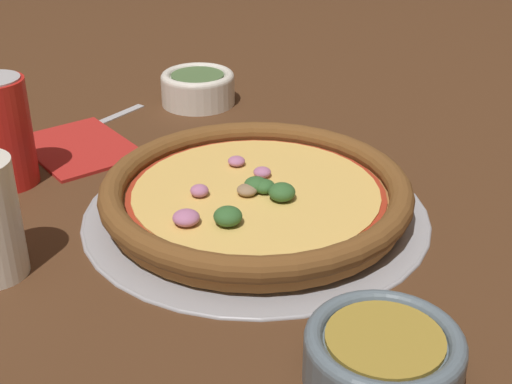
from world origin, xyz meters
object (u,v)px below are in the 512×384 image
beverage_can (2,132)px  pizza (256,193)px  bowl_near (383,354)px  pizza_tray (256,211)px  fork (84,129)px  napkin (79,146)px  bowl_far (198,86)px

beverage_can → pizza: bearing=-173.6°
pizza → bowl_near: 0.26m
pizza_tray → fork: size_ratio=1.86×
pizza_tray → bowl_near: 0.26m
bowl_near → fork: bearing=-34.6°
pizza_tray → bowl_near: (-0.18, 0.20, 0.02)m
pizza_tray → napkin: 0.28m
bowl_near → napkin: bowl_near is taller
bowl_near → fork: bowl_near is taller
pizza_tray → bowl_near: bowl_near is taller
pizza → fork: pizza is taller
pizza → bowl_far: (0.19, -0.27, 0.00)m
beverage_can → fork: bearing=-87.6°
pizza → beverage_can: size_ratio=2.60×
pizza_tray → fork: bearing=-23.3°
bowl_far → napkin: bowl_far is taller
beverage_can → bowl_near: bearing=160.4°
bowl_far → napkin: (0.07, 0.20, -0.02)m
pizza → napkin: 0.28m
fork → beverage_can: 0.17m
bowl_far → fork: (0.10, 0.15, -0.02)m
napkin → fork: 0.06m
pizza_tray → napkin: bearing=-15.6°
pizza → beverage_can: 0.29m
pizza → beverage_can: (0.29, 0.03, 0.04)m
bowl_near → napkin: bearing=-31.6°
bowl_far → beverage_can: beverage_can is taller
fork → pizza_tray: bearing=81.0°
bowl_near → pizza: bearing=-48.3°
pizza → bowl_far: bearing=-54.5°
pizza_tray → bowl_near: size_ratio=3.08×
pizza_tray → pizza: bearing=82.8°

